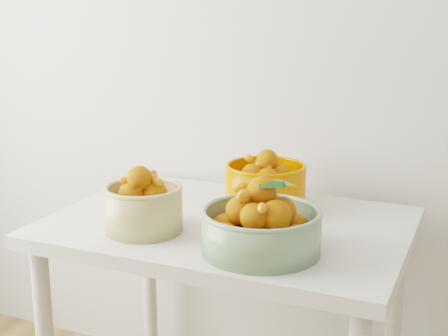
{
  "coord_description": "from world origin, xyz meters",
  "views": [
    {
      "loc": [
        0.24,
        0.06,
        1.33
      ],
      "look_at": [
        -0.41,
        1.54,
        0.92
      ],
      "focal_mm": 50.0,
      "sensor_mm": 36.0,
      "label": 1
    }
  ],
  "objects_px": {
    "table": "(228,252)",
    "bowl_green": "(261,226)",
    "bowl_cream": "(143,206)",
    "bowl_orange": "(265,184)"
  },
  "relations": [
    {
      "from": "bowl_cream",
      "to": "bowl_green",
      "type": "relative_size",
      "value": 0.58
    },
    {
      "from": "bowl_cream",
      "to": "bowl_green",
      "type": "height_order",
      "value": "bowl_green"
    },
    {
      "from": "bowl_green",
      "to": "bowl_cream",
      "type": "bearing_deg",
      "value": 177.41
    },
    {
      "from": "bowl_cream",
      "to": "bowl_green",
      "type": "distance_m",
      "value": 0.34
    },
    {
      "from": "table",
      "to": "bowl_green",
      "type": "bearing_deg",
      "value": -47.77
    },
    {
      "from": "table",
      "to": "bowl_orange",
      "type": "bearing_deg",
      "value": 73.62
    },
    {
      "from": "bowl_green",
      "to": "bowl_orange",
      "type": "relative_size",
      "value": 1.55
    },
    {
      "from": "bowl_orange",
      "to": "bowl_cream",
      "type": "bearing_deg",
      "value": -124.16
    },
    {
      "from": "table",
      "to": "bowl_cream",
      "type": "relative_size",
      "value": 4.39
    },
    {
      "from": "bowl_cream",
      "to": "bowl_orange",
      "type": "height_order",
      "value": "bowl_cream"
    }
  ]
}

